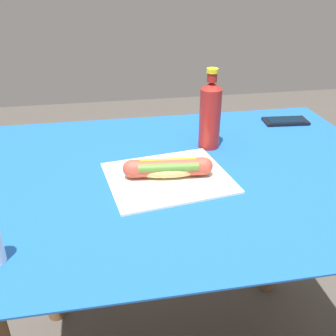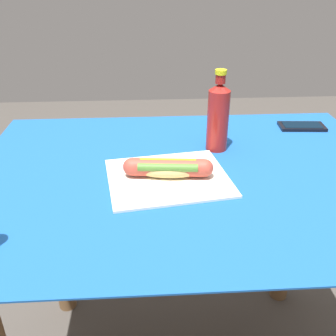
% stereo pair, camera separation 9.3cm
% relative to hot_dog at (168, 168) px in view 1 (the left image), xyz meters
% --- Properties ---
extents(dining_table, '(1.11, 0.82, 0.78)m').
position_rel_hot_dog_xyz_m(dining_table, '(-0.05, -0.03, -0.18)').
color(dining_table, brown).
rests_on(dining_table, ground).
extents(paper_wrapper, '(0.33, 0.29, 0.01)m').
position_rel_hot_dog_xyz_m(paper_wrapper, '(-0.00, -0.00, -0.03)').
color(paper_wrapper, silver).
rests_on(paper_wrapper, dining_table).
extents(hot_dog, '(0.22, 0.07, 0.05)m').
position_rel_hot_dog_xyz_m(hot_dog, '(0.00, 0.00, 0.00)').
color(hot_dog, '#DBB26B').
rests_on(hot_dog, paper_wrapper).
extents(cell_phone, '(0.15, 0.08, 0.01)m').
position_rel_hot_dog_xyz_m(cell_phone, '(-0.46, -0.31, -0.02)').
color(cell_phone, black).
rests_on(cell_phone, dining_table).
extents(soda_bottle, '(0.06, 0.06, 0.23)m').
position_rel_hot_dog_xyz_m(soda_bottle, '(-0.15, -0.17, 0.07)').
color(soda_bottle, maroon).
rests_on(soda_bottle, dining_table).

